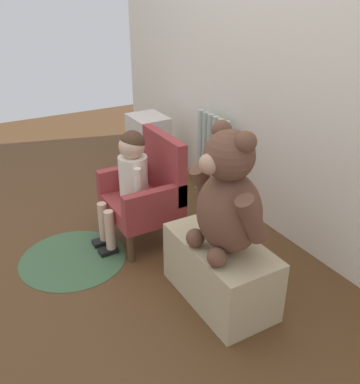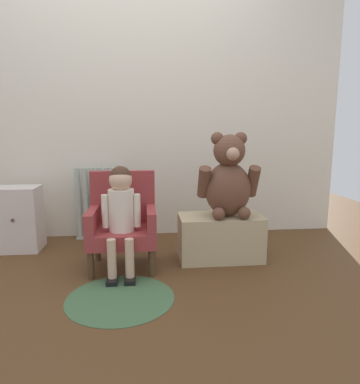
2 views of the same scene
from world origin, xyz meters
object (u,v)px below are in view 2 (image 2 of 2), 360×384
at_px(child_armchair, 123,222).
at_px(child_figure, 121,205).
at_px(small_dresser, 19,219).
at_px(low_bench, 220,237).
at_px(radiator, 97,204).
at_px(large_teddy_bear, 228,180).
at_px(floor_rug, 120,298).

relative_size(child_armchair, child_figure, 0.92).
xyz_separation_m(small_dresser, low_bench, (1.54, -0.36, -0.09)).
distance_m(radiator, small_dresser, 0.62).
bearing_deg(large_teddy_bear, small_dresser, 166.88).
distance_m(radiator, child_figure, 0.81).
relative_size(low_bench, large_teddy_bear, 1.00).
relative_size(child_armchair, floor_rug, 1.07).
bearing_deg(floor_rug, radiator, 103.35).
distance_m(small_dresser, large_teddy_bear, 1.67).
bearing_deg(radiator, child_figure, -70.75).
distance_m(child_armchair, child_figure, 0.18).
distance_m(child_armchair, floor_rug, 0.59).
bearing_deg(child_figure, floor_rug, -88.79).
height_order(radiator, large_teddy_bear, large_teddy_bear).
bearing_deg(radiator, large_teddy_bear, -30.55).
bearing_deg(large_teddy_bear, child_armchair, -176.65).
xyz_separation_m(radiator, small_dresser, (-0.57, -0.23, -0.06)).
distance_m(small_dresser, low_bench, 1.59).
bearing_deg(small_dresser, large_teddy_bear, -13.12).
bearing_deg(low_bench, child_figure, -166.76).
height_order(child_figure, large_teddy_bear, large_teddy_bear).
height_order(small_dresser, child_armchair, child_armchair).
distance_m(low_bench, floor_rug, 0.91).
xyz_separation_m(large_teddy_bear, floor_rug, (-0.74, -0.54, -0.59)).
relative_size(child_figure, large_teddy_bear, 1.18).
bearing_deg(low_bench, large_teddy_bear, -13.22).
bearing_deg(radiator, small_dresser, -158.20).
distance_m(child_figure, low_bench, 0.78).
height_order(small_dresser, low_bench, small_dresser).
bearing_deg(child_armchair, low_bench, 4.50).
bearing_deg(floor_rug, child_figure, 91.21).
xyz_separation_m(child_armchair, large_teddy_bear, (0.75, 0.04, 0.28)).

